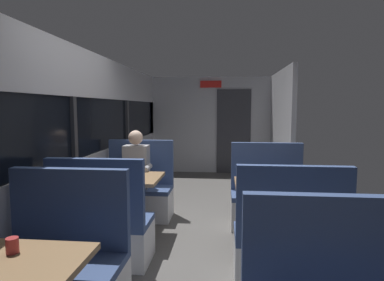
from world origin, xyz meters
TOP-DOWN VIEW (x-y plane):
  - ground_plane at (0.00, 0.00)m, footprint 3.30×9.20m
  - carriage_window_panel_left at (-1.45, 0.00)m, footprint 0.09×8.48m
  - carriage_end_bulkhead at (0.06, 4.19)m, footprint 2.90×0.11m
  - carriage_aisle_panel_right at (1.45, 3.00)m, footprint 0.08×2.40m
  - bench_near_window_facing_entry at (-0.89, -1.39)m, footprint 0.95×0.50m
  - dining_table_mid_window at (-0.89, 0.14)m, footprint 0.90×0.70m
  - bench_mid_window_facing_end at (-0.89, -0.56)m, footprint 0.95×0.50m
  - bench_mid_window_facing_entry at (-0.89, 0.84)m, footprint 0.95×0.50m
  - dining_table_rear_aisle at (0.89, -0.06)m, footprint 0.90×0.70m
  - bench_rear_aisle_facing_end at (0.89, -0.76)m, footprint 0.95×0.50m
  - bench_rear_aisle_facing_entry at (0.89, 0.64)m, footprint 0.95×0.50m
  - seated_passenger at (-0.89, 0.77)m, footprint 0.47×0.55m
  - coffee_cup_primary at (0.85, -0.03)m, footprint 0.07×0.07m
  - coffee_cup_secondary at (-0.89, -1.93)m, footprint 0.07×0.07m

SIDE VIEW (x-z plane):
  - ground_plane at x=0.00m, z-range -0.02..0.00m
  - bench_near_window_facing_entry at x=-0.89m, z-range -0.22..0.88m
  - bench_mid_window_facing_end at x=-0.89m, z-range -0.22..0.88m
  - bench_mid_window_facing_entry at x=-0.89m, z-range -0.22..0.88m
  - bench_rear_aisle_facing_end at x=0.89m, z-range -0.22..0.88m
  - bench_rear_aisle_facing_entry at x=0.89m, z-range -0.22..0.88m
  - seated_passenger at x=-0.89m, z-range -0.09..1.17m
  - dining_table_mid_window at x=-0.89m, z-range 0.27..1.01m
  - dining_table_rear_aisle at x=0.89m, z-range 0.27..1.01m
  - coffee_cup_primary at x=0.85m, z-range 0.74..0.83m
  - coffee_cup_secondary at x=-0.89m, z-range 0.74..0.83m
  - carriage_window_panel_left at x=-1.45m, z-range -0.04..2.26m
  - carriage_end_bulkhead at x=0.06m, z-range -0.01..2.29m
  - carriage_aisle_panel_right at x=1.45m, z-range 0.00..2.30m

